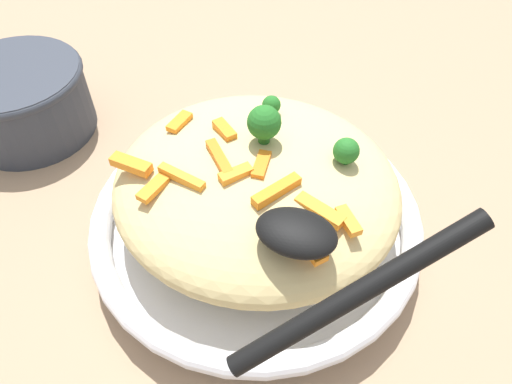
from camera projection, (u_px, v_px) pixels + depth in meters
ground_plane at (256, 236)px, 0.45m from camera, size 2.40×2.40×0.00m
serving_bowl at (256, 221)px, 0.43m from camera, size 0.30×0.30×0.04m
pasta_mound at (256, 185)px, 0.40m from camera, size 0.24×0.23×0.07m
carrot_piece_0 at (131, 164)px, 0.37m from camera, size 0.04×0.01×0.01m
carrot_piece_1 at (277, 191)px, 0.35m from camera, size 0.03×0.04×0.01m
carrot_piece_2 at (348, 221)px, 0.34m from camera, size 0.02×0.03×0.01m
carrot_piece_3 at (320, 210)px, 0.34m from camera, size 0.04×0.02×0.01m
carrot_piece_4 at (225, 130)px, 0.39m from camera, size 0.03×0.02×0.01m
carrot_piece_5 at (261, 165)px, 0.37m from camera, size 0.01×0.03×0.01m
carrot_piece_6 at (236, 174)px, 0.36m from camera, size 0.02×0.03×0.01m
carrot_piece_7 at (219, 158)px, 0.37m from camera, size 0.03×0.03×0.01m
carrot_piece_8 at (182, 177)px, 0.36m from camera, size 0.04×0.02×0.01m
carrot_piece_9 at (311, 247)px, 0.32m from camera, size 0.03×0.03×0.01m
carrot_piece_10 at (179, 122)px, 0.41m from camera, size 0.01×0.03×0.01m
carrot_piece_11 at (153, 188)px, 0.36m from camera, size 0.02×0.03×0.01m
broccoli_floret_0 at (346, 151)px, 0.37m from camera, size 0.02×0.02×0.02m
broccoli_floret_1 at (265, 123)px, 0.37m from camera, size 0.03×0.03×0.04m
broccoli_floret_2 at (271, 105)px, 0.41m from camera, size 0.02×0.02×0.02m
serving_spoon at (314, 251)px, 0.29m from camera, size 0.13×0.12×0.08m
companion_bowl at (22, 98)px, 0.52m from camera, size 0.15×0.15×0.08m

